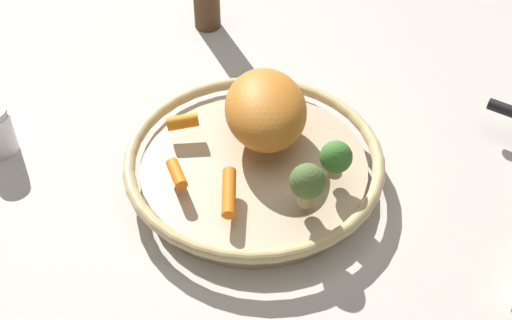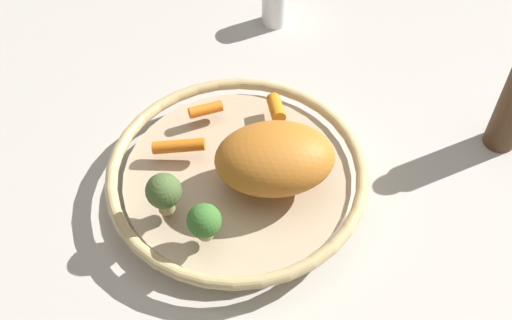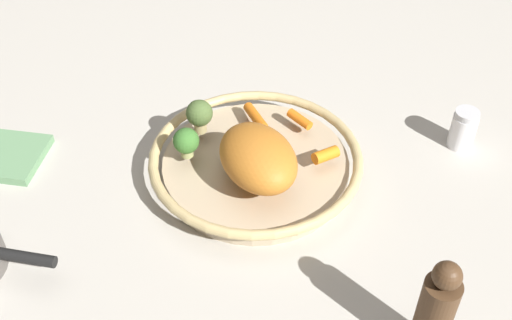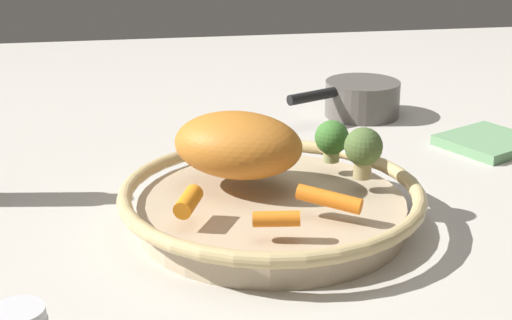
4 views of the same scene
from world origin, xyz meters
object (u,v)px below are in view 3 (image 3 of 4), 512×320
baby_carrot_center (256,117)px  pepper_mill (435,313)px  roast_chicken_piece (258,158)px  baby_carrot_back (326,155)px  salt_shaker (463,129)px  broccoli_floret_large (199,114)px  baby_carrot_right (300,119)px  dish_towel (6,156)px  broccoli_floret_mid (186,141)px  serving_bowl (256,164)px

baby_carrot_center → pepper_mill: bearing=-116.2°
roast_chicken_piece → baby_carrot_back: roast_chicken_piece is taller
salt_shaker → roast_chicken_piece: bearing=145.5°
roast_chicken_piece → broccoli_floret_large: size_ratio=2.53×
baby_carrot_center → salt_shaker: (0.19, -0.28, -0.02)m
baby_carrot_right → dish_towel: bearing=130.1°
roast_chicken_piece → pepper_mill: pepper_mill is taller
dish_towel → salt_shaker: bearing=-51.6°
baby_carrot_back → broccoli_floret_mid: 0.21m
serving_bowl → broccoli_floret_mid: broccoli_floret_mid is taller
baby_carrot_back → broccoli_floret_mid: (-0.11, 0.18, 0.02)m
baby_carrot_right → broccoli_floret_mid: 0.19m
salt_shaker → serving_bowl: bearing=137.8°
baby_carrot_center → dish_towel: baby_carrot_center is taller
baby_carrot_right → baby_carrot_center: bearing=121.2°
baby_carrot_right → pepper_mill: pepper_mill is taller
roast_chicken_piece → baby_carrot_back: size_ratio=3.51×
serving_bowl → salt_shaker: size_ratio=4.71×
pepper_mill → broccoli_floret_mid: bearing=81.4°
roast_chicken_piece → broccoli_floret_mid: (-0.03, 0.11, -0.01)m
salt_shaker → dish_towel: salt_shaker is taller
baby_carrot_center → pepper_mill: size_ratio=0.41×
baby_carrot_right → pepper_mill: (-0.23, -0.33, 0.02)m
baby_carrot_back → serving_bowl: bearing=118.3°
broccoli_floret_large → broccoli_floret_mid: broccoli_floret_large is taller
roast_chicken_piece → broccoli_floret_large: bearing=77.4°
baby_carrot_back → dish_towel: (-0.25, 0.44, -0.05)m
serving_bowl → pepper_mill: size_ratio=2.02×
serving_bowl → broccoli_floret_mid: size_ratio=6.74×
serving_bowl → broccoli_floret_large: broccoli_floret_large is taller
serving_bowl → broccoli_floret_large: 0.12m
serving_bowl → pepper_mill: bearing=-110.4°
broccoli_floret_mid → salt_shaker: (0.32, -0.31, -0.04)m
baby_carrot_center → broccoli_floret_mid: size_ratio=1.35×
baby_carrot_right → salt_shaker: salt_shaker is taller
salt_shaker → pepper_mill: bearing=-163.5°
roast_chicken_piece → broccoli_floret_large: (0.03, 0.13, -0.00)m
broccoli_floret_mid → pepper_mill: pepper_mill is taller
salt_shaker → dish_towel: (-0.46, 0.58, -0.03)m
baby_carrot_center → dish_towel: bearing=131.6°
baby_carrot_right → salt_shaker: (0.15, -0.22, -0.02)m
broccoli_floret_large → salt_shaker: (0.26, -0.33, -0.05)m
broccoli_floret_large → pepper_mill: (-0.12, -0.45, -0.00)m
serving_bowl → baby_carrot_back: (0.05, -0.09, 0.03)m
salt_shaker → broccoli_floret_large: bearing=128.2°
dish_towel → broccoli_floret_mid: bearing=-62.1°
baby_carrot_back → broccoli_floret_large: broccoli_floret_large is taller
serving_bowl → broccoli_floret_large: size_ratio=5.78×
serving_bowl → dish_towel: size_ratio=2.82×
serving_bowl → baby_carrot_right: size_ratio=7.34×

